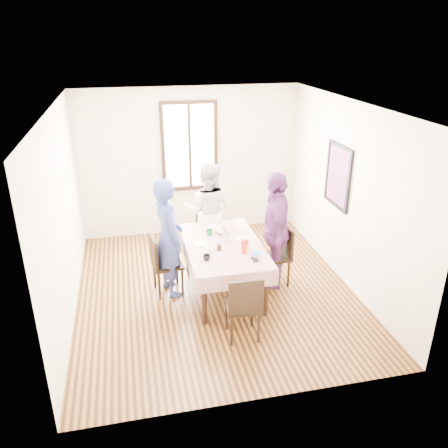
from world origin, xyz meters
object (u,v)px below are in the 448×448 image
(dining_table, at_px, (223,268))
(chair_right, at_px, (274,256))
(chair_far, at_px, (209,232))
(person_right, at_px, (274,230))
(chair_left, at_px, (168,264))
(person_far, at_px, (209,212))
(person_left, at_px, (168,238))
(chair_near, at_px, (243,305))

(dining_table, distance_m, chair_right, 0.80)
(chair_right, height_order, chair_far, same)
(dining_table, bearing_deg, person_right, 3.74)
(dining_table, relative_size, person_right, 0.91)
(chair_left, bearing_deg, person_far, 133.18)
(chair_left, xyz_separation_m, chair_far, (0.80, 0.96, 0.00))
(dining_table, height_order, chair_far, chair_far)
(dining_table, xyz_separation_m, person_far, (0.00, 1.09, 0.46))
(chair_right, distance_m, chair_far, 1.33)
(chair_right, height_order, person_right, person_right)
(chair_left, height_order, chair_right, same)
(person_left, height_order, person_right, person_right)
(chair_right, bearing_deg, person_far, 31.52)
(person_far, bearing_deg, person_right, 145.78)
(chair_near, bearing_deg, person_right, 58.85)
(chair_right, relative_size, person_right, 0.51)
(chair_right, distance_m, person_right, 0.43)
(dining_table, height_order, person_right, person_right)
(person_left, distance_m, person_right, 1.55)
(dining_table, height_order, chair_near, chair_near)
(chair_far, xyz_separation_m, person_right, (0.77, -1.06, 0.43))
(person_left, xyz_separation_m, person_far, (0.77, 0.94, -0.04))
(person_left, bearing_deg, chair_left, 75.07)
(person_left, bearing_deg, chair_far, -53.76)
(chair_near, height_order, person_right, person_right)
(person_left, relative_size, person_right, 0.99)
(chair_near, xyz_separation_m, person_far, (-0.00, 2.21, 0.38))
(dining_table, bearing_deg, chair_near, -90.00)
(chair_right, relative_size, person_left, 0.52)
(chair_right, distance_m, person_far, 1.37)
(chair_left, relative_size, person_right, 0.51)
(chair_near, bearing_deg, dining_table, 92.47)
(dining_table, xyz_separation_m, person_right, (0.77, 0.05, 0.51))
(person_right, bearing_deg, person_far, -130.07)
(person_far, height_order, person_right, person_right)
(chair_far, height_order, chair_near, same)
(chair_right, xyz_separation_m, chair_far, (-0.80, 1.06, 0.00))
(person_far, bearing_deg, chair_far, -70.82)
(chair_left, bearing_deg, chair_right, 79.73)
(person_far, bearing_deg, dining_table, 109.18)
(chair_far, xyz_separation_m, chair_near, (0.00, -2.23, 0.00))
(dining_table, distance_m, chair_far, 1.12)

